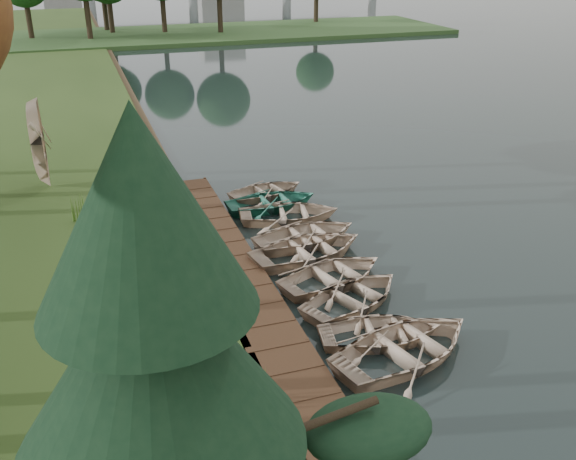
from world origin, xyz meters
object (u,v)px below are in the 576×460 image
object	(u,v)px
rowboat_0	(407,345)
stored_rowboat	(47,178)
rowboat_2	(354,294)
pine_tree	(161,408)
boardwalk	(236,274)
rowboat_1	(381,330)

from	to	relation	value
rowboat_0	stored_rowboat	size ratio (longest dim) A/B	1.15
rowboat_0	stored_rowboat	bearing A→B (deg)	14.31
rowboat_0	stored_rowboat	xyz separation A→B (m)	(-8.06, 14.18, 0.20)
rowboat_2	stored_rowboat	bearing A→B (deg)	11.19
pine_tree	stored_rowboat	bearing A→B (deg)	95.16
boardwalk	rowboat_2	bearing A→B (deg)	-43.45
rowboat_2	pine_tree	size ratio (longest dim) A/B	0.43
rowboat_1	pine_tree	world-z (taller)	pine_tree
boardwalk	stored_rowboat	distance (m)	10.43
boardwalk	rowboat_1	distance (m)	5.02
rowboat_1	pine_tree	distance (m)	10.12
rowboat_2	rowboat_1	bearing A→B (deg)	154.29
rowboat_0	stored_rowboat	world-z (taller)	stored_rowboat
boardwalk	rowboat_0	bearing A→B (deg)	-61.36
boardwalk	stored_rowboat	bearing A→B (deg)	120.14
rowboat_1	rowboat_2	bearing A→B (deg)	7.46
rowboat_1	stored_rowboat	world-z (taller)	stored_rowboat
rowboat_0	rowboat_1	size ratio (longest dim) A/B	1.26
boardwalk	rowboat_0	distance (m)	5.90
rowboat_1	pine_tree	xyz separation A→B (m)	(-6.00, -6.74, 4.59)
stored_rowboat	pine_tree	world-z (taller)	pine_tree
rowboat_0	rowboat_1	distance (m)	0.90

